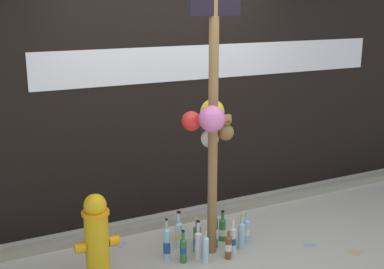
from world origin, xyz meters
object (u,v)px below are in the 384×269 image
object	(u,v)px
bottle_2	(167,244)
memorial_post	(212,101)
bottle_6	(246,231)
bottle_8	(197,239)
fire_hydrant	(97,237)
bottle_5	(198,244)
bottle_1	(179,233)
bottle_11	(241,234)
bottle_4	(222,229)
bottle_3	(214,231)
bottle_9	(228,247)
bottle_7	(233,240)
bottle_0	(183,249)
bottle_10	(206,249)

from	to	relation	value
bottle_2	memorial_post	bearing A→B (deg)	-6.28
bottle_6	bottle_8	bearing A→B (deg)	173.26
memorial_post	bottle_2	distance (m)	1.37
fire_hydrant	bottle_5	bearing A→B (deg)	-4.14
bottle_5	bottle_6	distance (m)	0.57
bottle_1	bottle_11	size ratio (longest dim) A/B	1.05
bottle_4	bottle_5	world-z (taller)	bottle_5
bottle_6	memorial_post	bearing A→B (deg)	177.04
memorial_post	bottle_8	bearing A→B (deg)	161.40
bottle_1	bottle_5	world-z (taller)	bottle_5
bottle_8	bottle_3	bearing A→B (deg)	2.42
bottle_1	bottle_4	size ratio (longest dim) A/B	1.16
bottle_9	bottle_7	bearing A→B (deg)	33.77
bottle_2	bottle_7	world-z (taller)	bottle_2
bottle_0	memorial_post	bearing A→B (deg)	14.55
bottle_5	bottle_3	bearing A→B (deg)	29.35
bottle_3	bottle_5	world-z (taller)	bottle_3
bottle_11	bottle_1	bearing A→B (deg)	150.52
bottle_4	bottle_7	xyz separation A→B (m)	(-0.06, -0.29, 0.03)
bottle_0	bottle_7	xyz separation A→B (m)	(0.48, -0.07, 0.02)
bottle_1	bottle_7	xyz separation A→B (m)	(0.38, -0.37, 0.01)
memorial_post	bottle_0	size ratio (longest dim) A/B	8.07
fire_hydrant	memorial_post	bearing A→B (deg)	1.27
bottle_3	bottle_11	bearing A→B (deg)	-31.61
fire_hydrant	bottle_1	xyz separation A→B (m)	(0.87, 0.23, -0.25)
bottle_4	bottle_5	distance (m)	0.45
fire_hydrant	bottle_8	size ratio (longest dim) A/B	2.28
memorial_post	bottle_11	distance (m)	1.34
bottle_7	bottle_11	size ratio (longest dim) A/B	1.07
bottle_1	memorial_post	bearing A→B (deg)	-41.97
bottle_0	bottle_2	xyz separation A→B (m)	(-0.10, 0.13, 0.02)
memorial_post	bottle_3	bearing A→B (deg)	34.17
bottle_6	bottle_7	size ratio (longest dim) A/B	0.90
fire_hydrant	bottle_10	size ratio (longest dim) A/B	2.33
fire_hydrant	bottle_9	bearing A→B (deg)	-9.05
bottle_5	bottle_7	world-z (taller)	bottle_5
fire_hydrant	bottle_9	distance (m)	1.22
bottle_4	bottle_10	world-z (taller)	bottle_10
bottle_0	bottle_2	bearing A→B (deg)	128.40
bottle_4	bottle_7	distance (m)	0.30
memorial_post	bottle_5	size ratio (longest dim) A/B	6.69
bottle_1	fire_hydrant	bearing A→B (deg)	-164.94
bottle_5	bottle_9	size ratio (longest dim) A/B	1.30
bottle_4	bottle_6	world-z (taller)	bottle_6
bottle_4	bottle_9	xyz separation A→B (m)	(-0.14, -0.34, -0.00)
bottle_0	bottle_10	xyz separation A→B (m)	(0.18, -0.10, 0.01)
bottle_5	bottle_9	world-z (taller)	bottle_5
bottle_10	bottle_11	world-z (taller)	bottle_11
bottle_2	bottle_1	bearing A→B (deg)	39.31
bottle_1	bottle_8	bearing A→B (deg)	-56.29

